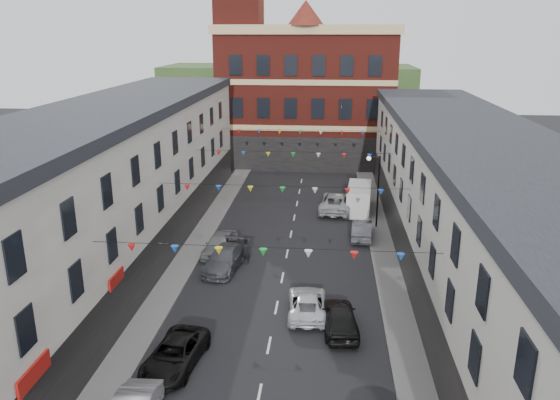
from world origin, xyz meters
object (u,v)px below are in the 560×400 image
(car_left_e, at_px, (220,244))
(car_right_d, at_px, (340,318))
(car_left_d, at_px, (225,258))
(pedestrian, at_px, (246,251))
(white_van, at_px, (359,198))
(car_left_c, at_px, (175,354))
(car_right_f, at_px, (336,202))
(moving_car, at_px, (307,303))
(street_lamp, at_px, (375,182))
(car_right_e, at_px, (362,229))

(car_left_e, relative_size, car_right_d, 0.99)
(car_left_d, bearing_deg, pedestrian, 42.40)
(car_left_d, bearing_deg, white_van, 62.13)
(car_left_c, height_order, white_van, white_van)
(car_right_f, xyz_separation_m, white_van, (2.00, 0.21, 0.32))
(pedestrian, bearing_deg, moving_car, -44.74)
(car_left_d, bearing_deg, car_right_d, -36.24)
(car_right_f, bearing_deg, car_left_e, 57.54)
(street_lamp, xyz_separation_m, car_right_f, (-2.95, 4.24, -3.09))
(car_left_e, xyz_separation_m, pedestrian, (2.11, -1.60, 0.17))
(street_lamp, distance_m, pedestrian, 12.58)
(car_left_d, height_order, car_right_d, car_right_d)
(car_right_f, distance_m, white_van, 2.04)
(car_left_c, distance_m, car_right_d, 8.80)
(street_lamp, relative_size, car_left_d, 1.19)
(car_left_d, distance_m, car_left_e, 2.62)
(car_left_e, bearing_deg, car_left_c, -80.30)
(car_left_c, height_order, moving_car, car_left_c)
(car_right_e, xyz_separation_m, pedestrian, (-8.19, -5.66, 0.22))
(car_left_c, distance_m, pedestrian, 12.30)
(car_left_d, distance_m, car_right_d, 10.55)
(moving_car, bearing_deg, car_left_e, -53.62)
(street_lamp, distance_m, white_van, 5.32)
(white_van, bearing_deg, car_left_e, -128.74)
(car_left_c, bearing_deg, car_right_e, 68.76)
(car_left_d, height_order, car_left_e, car_left_e)
(car_right_f, relative_size, pedestrian, 3.20)
(car_right_d, xyz_separation_m, moving_car, (-1.80, 1.71, -0.12))
(car_left_d, relative_size, white_van, 0.98)
(car_left_c, distance_m, moving_car, 8.29)
(car_left_d, height_order, pedestrian, pedestrian)
(moving_car, distance_m, pedestrian, 7.93)
(car_left_c, bearing_deg, white_van, 75.61)
(car_left_e, height_order, white_van, white_van)
(car_right_d, height_order, car_right_e, car_right_d)
(car_left_e, xyz_separation_m, moving_car, (6.60, -8.13, -0.11))
(car_right_f, height_order, white_van, white_van)
(car_right_f, xyz_separation_m, pedestrian, (-6.29, -12.23, 0.10))
(street_lamp, relative_size, car_right_f, 1.02)
(street_lamp, xyz_separation_m, car_right_d, (-2.95, -16.23, -3.15))
(street_lamp, distance_m, car_right_e, 4.10)
(car_right_f, bearing_deg, street_lamp, 130.72)
(car_left_d, height_order, moving_car, car_left_d)
(car_left_e, bearing_deg, street_lamp, 36.85)
(car_right_f, height_order, moving_car, car_right_f)
(car_right_e, distance_m, pedestrian, 9.96)
(street_lamp, bearing_deg, white_van, 102.07)
(car_left_d, bearing_deg, car_right_e, 42.49)
(white_van, bearing_deg, car_left_c, -106.73)
(car_left_c, xyz_separation_m, car_left_d, (0.27, 11.30, 0.07))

